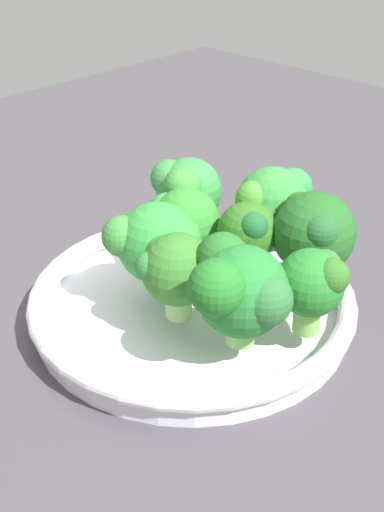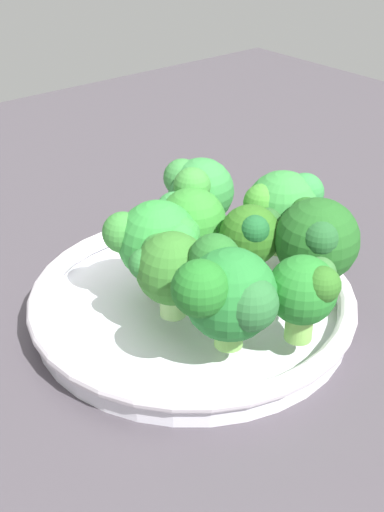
{
  "view_description": "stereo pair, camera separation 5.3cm",
  "coord_description": "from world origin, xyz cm",
  "px_view_note": "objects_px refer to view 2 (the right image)",
  "views": [
    {
      "loc": [
        36.83,
        30.02,
        32.97
      ],
      "look_at": [
        3.81,
        -1.9,
        5.85
      ],
      "focal_mm": 47.49,
      "sensor_mm": 36.0,
      "label": 1
    },
    {
      "loc": [
        32.92,
        33.63,
        32.97
      ],
      "look_at": [
        3.81,
        -1.9,
        5.85
      ],
      "focal_mm": 47.49,
      "sensor_mm": 36.0,
      "label": 2
    }
  ],
  "objects_px": {
    "broccoli_floret_4": "(316,238)",
    "broccoli_floret_6": "(158,241)",
    "broccoli_floret_8": "(170,268)",
    "broccoli_floret_5": "(305,290)",
    "broccoli_floret_2": "(283,206)",
    "bowl": "(192,302)",
    "broccoli_floret_7": "(249,233)",
    "broccoli_floret_0": "(189,222)",
    "broccoli_floret_3": "(227,291)",
    "broccoli_floret_1": "(196,189)"
  },
  "relations": [
    {
      "from": "broccoli_floret_0",
      "to": "bowl",
      "type": "bearing_deg",
      "value": 53.4
    },
    {
      "from": "broccoli_floret_3",
      "to": "broccoli_floret_4",
      "type": "bearing_deg",
      "value": -172.7
    },
    {
      "from": "bowl",
      "to": "broccoli_floret_2",
      "type": "bearing_deg",
      "value": 179.37
    },
    {
      "from": "broccoli_floret_5",
      "to": "broccoli_floret_1",
      "type": "bearing_deg",
      "value": -104.07
    },
    {
      "from": "broccoli_floret_5",
      "to": "broccoli_floret_7",
      "type": "xyz_separation_m",
      "value": [
        -0.03,
        -0.09,
        0.0
      ]
    },
    {
      "from": "broccoli_floret_0",
      "to": "broccoli_floret_7",
      "type": "height_order",
      "value": "same"
    },
    {
      "from": "broccoli_floret_1",
      "to": "broccoli_floret_7",
      "type": "distance_m",
      "value": 0.09
    },
    {
      "from": "bowl",
      "to": "broccoli_floret_3",
      "type": "bearing_deg",
      "value": 68.21
    },
    {
      "from": "broccoli_floret_2",
      "to": "broccoli_floret_7",
      "type": "distance_m",
      "value": 0.06
    },
    {
      "from": "broccoli_floret_0",
      "to": "broccoli_floret_6",
      "type": "distance_m",
      "value": 0.05
    },
    {
      "from": "broccoli_floret_8",
      "to": "broccoli_floret_3",
      "type": "bearing_deg",
      "value": 95.88
    },
    {
      "from": "broccoli_floret_2",
      "to": "broccoli_floret_0",
      "type": "bearing_deg",
      "value": -26.74
    },
    {
      "from": "broccoli_floret_8",
      "to": "broccoli_floret_5",
      "type": "bearing_deg",
      "value": 123.02
    },
    {
      "from": "broccoli_floret_3",
      "to": "broccoli_floret_5",
      "type": "height_order",
      "value": "broccoli_floret_3"
    },
    {
      "from": "broccoli_floret_0",
      "to": "broccoli_floret_7",
      "type": "relative_size",
      "value": 1.0
    },
    {
      "from": "broccoli_floret_1",
      "to": "broccoli_floret_5",
      "type": "relative_size",
      "value": 1.11
    },
    {
      "from": "bowl",
      "to": "broccoli_floret_4",
      "type": "xyz_separation_m",
      "value": [
        -0.08,
        0.06,
        0.06
      ]
    },
    {
      "from": "broccoli_floret_6",
      "to": "broccoli_floret_7",
      "type": "xyz_separation_m",
      "value": [
        -0.07,
        0.03,
        -0.0
      ]
    },
    {
      "from": "broccoli_floret_2",
      "to": "broccoli_floret_3",
      "type": "bearing_deg",
      "value": 29.22
    },
    {
      "from": "bowl",
      "to": "broccoli_floret_1",
      "type": "relative_size",
      "value": 3.61
    },
    {
      "from": "broccoli_floret_8",
      "to": "broccoli_floret_4",
      "type": "bearing_deg",
      "value": 159.16
    },
    {
      "from": "broccoli_floret_1",
      "to": "broccoli_floret_2",
      "type": "bearing_deg",
      "value": 118.38
    },
    {
      "from": "bowl",
      "to": "broccoli_floret_7",
      "type": "xyz_separation_m",
      "value": [
        -0.05,
        0.02,
        0.06
      ]
    },
    {
      "from": "broccoli_floret_3",
      "to": "broccoli_floret_4",
      "type": "relative_size",
      "value": 1.06
    },
    {
      "from": "broccoli_floret_0",
      "to": "broccoli_floret_8",
      "type": "height_order",
      "value": "broccoli_floret_8"
    },
    {
      "from": "bowl",
      "to": "broccoli_floret_5",
      "type": "relative_size",
      "value": 4.01
    },
    {
      "from": "broccoli_floret_7",
      "to": "bowl",
      "type": "bearing_deg",
      "value": -19.19
    },
    {
      "from": "bowl",
      "to": "broccoli_floret_7",
      "type": "distance_m",
      "value": 0.07
    },
    {
      "from": "broccoli_floret_5",
      "to": "broccoli_floret_2",
      "type": "bearing_deg",
      "value": -128.89
    },
    {
      "from": "broccoli_floret_0",
      "to": "broccoli_floret_6",
      "type": "xyz_separation_m",
      "value": [
        0.05,
        0.02,
        0.01
      ]
    },
    {
      "from": "bowl",
      "to": "broccoli_floret_0",
      "type": "xyz_separation_m",
      "value": [
        -0.03,
        -0.04,
        0.05
      ]
    },
    {
      "from": "bowl",
      "to": "broccoli_floret_8",
      "type": "distance_m",
      "value": 0.07
    },
    {
      "from": "broccoli_floret_4",
      "to": "broccoli_floret_8",
      "type": "distance_m",
      "value": 0.12
    },
    {
      "from": "broccoli_floret_5",
      "to": "broccoli_floret_3",
      "type": "bearing_deg",
      "value": -29.86
    },
    {
      "from": "broccoli_floret_6",
      "to": "broccoli_floret_5",
      "type": "bearing_deg",
      "value": 108.33
    },
    {
      "from": "broccoli_floret_4",
      "to": "bowl",
      "type": "bearing_deg",
      "value": -38.41
    },
    {
      "from": "broccoli_floret_3",
      "to": "broccoli_floret_5",
      "type": "xyz_separation_m",
      "value": [
        -0.05,
        0.03,
        -0.01
      ]
    },
    {
      "from": "broccoli_floret_3",
      "to": "broccoli_floret_2",
      "type": "bearing_deg",
      "value": -150.78
    },
    {
      "from": "broccoli_floret_0",
      "to": "broccoli_floret_7",
      "type": "bearing_deg",
      "value": 110.68
    },
    {
      "from": "broccoli_floret_4",
      "to": "broccoli_floret_6",
      "type": "bearing_deg",
      "value": -38.8
    },
    {
      "from": "bowl",
      "to": "broccoli_floret_8",
      "type": "xyz_separation_m",
      "value": [
        0.04,
        0.02,
        0.05
      ]
    },
    {
      "from": "broccoli_floret_0",
      "to": "broccoli_floret_8",
      "type": "xyz_separation_m",
      "value": [
        0.06,
        0.05,
        0.0
      ]
    },
    {
      "from": "broccoli_floret_2",
      "to": "broccoli_floret_7",
      "type": "height_order",
      "value": "broccoli_floret_2"
    },
    {
      "from": "broccoli_floret_2",
      "to": "broccoli_floret_7",
      "type": "relative_size",
      "value": 1.11
    },
    {
      "from": "broccoli_floret_3",
      "to": "broccoli_floret_4",
      "type": "height_order",
      "value": "broccoli_floret_3"
    },
    {
      "from": "broccoli_floret_6",
      "to": "broccoli_floret_2",
      "type": "bearing_deg",
      "value": 171.45
    },
    {
      "from": "broccoli_floret_1",
      "to": "broccoli_floret_5",
      "type": "bearing_deg",
      "value": 75.93
    },
    {
      "from": "broccoli_floret_0",
      "to": "broccoli_floret_3",
      "type": "height_order",
      "value": "broccoli_floret_3"
    },
    {
      "from": "broccoli_floret_4",
      "to": "broccoli_floret_7",
      "type": "xyz_separation_m",
      "value": [
        0.03,
        -0.04,
        -0.0
      ]
    },
    {
      "from": "broccoli_floret_1",
      "to": "broccoli_floret_7",
      "type": "height_order",
      "value": "broccoli_floret_1"
    }
  ]
}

